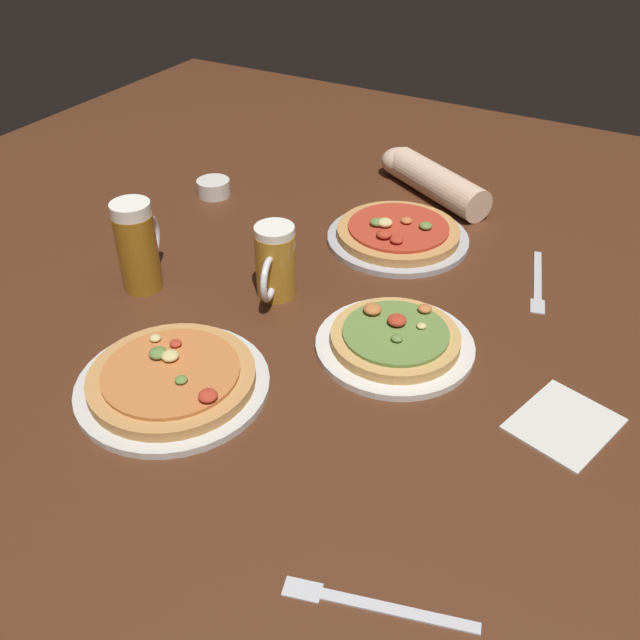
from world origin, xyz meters
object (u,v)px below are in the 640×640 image
at_px(pizza_plate_near, 172,380).
at_px(pizza_plate_side, 395,340).
at_px(pizza_plate_far, 398,234).
at_px(diner_arm, 428,178).
at_px(beer_mug_dark, 138,246).
at_px(fork_spare, 538,282).
at_px(beer_mug_amber, 275,263).
at_px(fork_left, 374,605).
at_px(ramekin_sauce, 214,188).
at_px(napkin_folded, 564,423).

height_order(pizza_plate_near, pizza_plate_side, pizza_plate_side).
bearing_deg(pizza_plate_near, pizza_plate_far, 78.96).
relative_size(pizza_plate_side, diner_arm, 0.85).
bearing_deg(pizza_plate_far, pizza_plate_side, -66.58).
relative_size(pizza_plate_near, beer_mug_dark, 1.73).
distance_m(pizza_plate_side, beer_mug_dark, 0.50).
distance_m(pizza_plate_near, fork_spare, 0.70).
distance_m(beer_mug_amber, diner_arm, 0.54).
height_order(pizza_plate_near, beer_mug_amber, beer_mug_amber).
bearing_deg(pizza_plate_near, diner_arm, 84.51).
bearing_deg(pizza_plate_near, fork_spare, 54.22).
distance_m(beer_mug_dark, beer_mug_amber, 0.25).
distance_m(pizza_plate_near, pizza_plate_side, 0.36).
xyz_separation_m(pizza_plate_near, pizza_plate_far, (0.11, 0.59, 0.00)).
relative_size(beer_mug_amber, fork_spare, 0.65).
distance_m(pizza_plate_near, diner_arm, 0.83).
distance_m(beer_mug_amber, fork_left, 0.64).
xyz_separation_m(ramekin_sauce, fork_spare, (0.76, -0.01, -0.02)).
bearing_deg(fork_left, pizza_plate_near, 157.40).
relative_size(napkin_folded, fork_spare, 0.68).
height_order(beer_mug_dark, beer_mug_amber, beer_mug_dark).
height_order(fork_left, diner_arm, diner_arm).
relative_size(napkin_folded, fork_left, 0.67).
xyz_separation_m(pizza_plate_side, ramekin_sauce, (-0.60, 0.32, 0.00)).
relative_size(beer_mug_amber, napkin_folded, 0.95).
relative_size(beer_mug_amber, diner_arm, 0.45).
xyz_separation_m(pizza_plate_far, pizza_plate_side, (0.14, -0.33, -0.00)).
height_order(beer_mug_amber, diner_arm, beer_mug_amber).
bearing_deg(pizza_plate_near, napkin_folded, 21.42).
height_order(pizza_plate_side, beer_mug_dark, beer_mug_dark).
bearing_deg(pizza_plate_far, beer_mug_dark, -132.06).
bearing_deg(beer_mug_dark, pizza_plate_side, 6.48).
xyz_separation_m(pizza_plate_far, fork_spare, (0.30, -0.02, -0.01)).
bearing_deg(pizza_plate_side, beer_mug_dark, -173.52).
relative_size(ramekin_sauce, diner_arm, 0.24).
distance_m(pizza_plate_near, fork_left, 0.47).
bearing_deg(fork_spare, pizza_plate_side, -116.31).
height_order(ramekin_sauce, napkin_folded, ramekin_sauce).
xyz_separation_m(pizza_plate_near, pizza_plate_side, (0.26, 0.26, -0.00)).
relative_size(fork_spare, diner_arm, 0.69).
height_order(beer_mug_dark, diner_arm, beer_mug_dark).
distance_m(pizza_plate_side, fork_left, 0.47).
relative_size(pizza_plate_far, beer_mug_dark, 1.69).
bearing_deg(beer_mug_dark, napkin_folded, 0.85).
bearing_deg(pizza_plate_near, beer_mug_amber, 89.63).
relative_size(pizza_plate_side, beer_mug_amber, 1.89).
xyz_separation_m(napkin_folded, fork_spare, (-0.13, 0.36, -0.00)).
bearing_deg(pizza_plate_far, fork_left, -67.60).
height_order(beer_mug_amber, napkin_folded, beer_mug_amber).
bearing_deg(ramekin_sauce, pizza_plate_side, -27.80).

